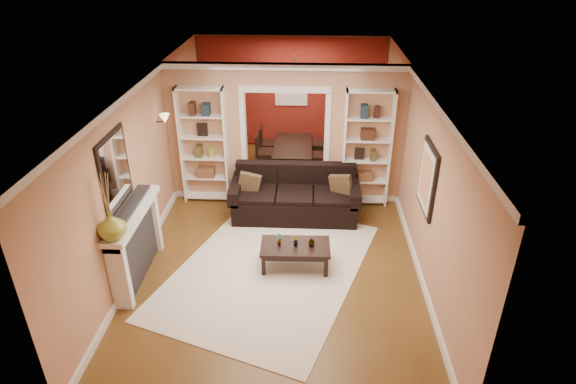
# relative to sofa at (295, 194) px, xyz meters

# --- Properties ---
(floor) EXTENTS (8.00, 8.00, 0.00)m
(floor) POSITION_rel_sofa_xyz_m (-0.22, -0.45, -0.47)
(floor) COLOR brown
(floor) RESTS_ON ground
(ceiling) EXTENTS (8.00, 8.00, 0.00)m
(ceiling) POSITION_rel_sofa_xyz_m (-0.22, -0.45, 2.23)
(ceiling) COLOR white
(ceiling) RESTS_ON ground
(wall_back) EXTENTS (8.00, 0.00, 8.00)m
(wall_back) POSITION_rel_sofa_xyz_m (-0.22, 3.55, 0.88)
(wall_back) COLOR tan
(wall_back) RESTS_ON ground
(wall_front) EXTENTS (8.00, 0.00, 8.00)m
(wall_front) POSITION_rel_sofa_xyz_m (-0.22, -4.45, 0.88)
(wall_front) COLOR tan
(wall_front) RESTS_ON ground
(wall_left) EXTENTS (0.00, 8.00, 8.00)m
(wall_left) POSITION_rel_sofa_xyz_m (-2.47, -0.45, 0.88)
(wall_left) COLOR tan
(wall_left) RESTS_ON ground
(wall_right) EXTENTS (0.00, 8.00, 8.00)m
(wall_right) POSITION_rel_sofa_xyz_m (2.03, -0.45, 0.88)
(wall_right) COLOR tan
(wall_right) RESTS_ON ground
(partition_wall) EXTENTS (4.50, 0.15, 2.70)m
(partition_wall) POSITION_rel_sofa_xyz_m (-0.22, 0.75, 0.88)
(partition_wall) COLOR tan
(partition_wall) RESTS_ON floor
(red_back_panel) EXTENTS (4.44, 0.04, 2.64)m
(red_back_panel) POSITION_rel_sofa_xyz_m (-0.22, 3.52, 0.85)
(red_back_panel) COLOR maroon
(red_back_panel) RESTS_ON floor
(dining_window) EXTENTS (0.78, 0.03, 0.98)m
(dining_window) POSITION_rel_sofa_xyz_m (-0.22, 3.48, 1.08)
(dining_window) COLOR #8CA5CC
(dining_window) RESTS_ON wall_back
(area_rug) EXTENTS (3.76, 4.40, 0.01)m
(area_rug) POSITION_rel_sofa_xyz_m (-0.35, -1.69, -0.46)
(area_rug) COLOR silver
(area_rug) RESTS_ON floor
(sofa) EXTENTS (2.38, 1.03, 0.93)m
(sofa) POSITION_rel_sofa_xyz_m (0.00, 0.00, 0.00)
(sofa) COLOR black
(sofa) RESTS_ON floor
(pillow_left) EXTENTS (0.40, 0.12, 0.40)m
(pillow_left) POSITION_rel_sofa_xyz_m (-0.84, -0.02, 0.19)
(pillow_left) COLOR brown
(pillow_left) RESTS_ON sofa
(pillow_right) EXTENTS (0.42, 0.27, 0.40)m
(pillow_right) POSITION_rel_sofa_xyz_m (0.84, -0.02, 0.19)
(pillow_right) COLOR brown
(pillow_right) RESTS_ON sofa
(coffee_table) EXTENTS (1.10, 0.61, 0.41)m
(coffee_table) POSITION_rel_sofa_xyz_m (0.06, -1.61, -0.26)
(coffee_table) COLOR black
(coffee_table) RESTS_ON floor
(plant_left) EXTENTS (0.13, 0.13, 0.21)m
(plant_left) POSITION_rel_sofa_xyz_m (-0.19, -1.61, 0.05)
(plant_left) COLOR #336626
(plant_left) RESTS_ON coffee_table
(plant_center) EXTENTS (0.12, 0.13, 0.18)m
(plant_center) POSITION_rel_sofa_xyz_m (0.06, -1.61, 0.04)
(plant_center) COLOR #336626
(plant_center) RESTS_ON coffee_table
(plant_right) EXTENTS (0.13, 0.13, 0.19)m
(plant_right) POSITION_rel_sofa_xyz_m (0.32, -1.61, 0.04)
(plant_right) COLOR #336626
(plant_right) RESTS_ON coffee_table
(bookshelf_left) EXTENTS (0.90, 0.30, 2.30)m
(bookshelf_left) POSITION_rel_sofa_xyz_m (-1.77, 0.58, 0.68)
(bookshelf_left) COLOR white
(bookshelf_left) RESTS_ON floor
(bookshelf_right) EXTENTS (0.90, 0.30, 2.30)m
(bookshelf_right) POSITION_rel_sofa_xyz_m (1.33, 0.58, 0.68)
(bookshelf_right) COLOR white
(bookshelf_right) RESTS_ON floor
(fireplace) EXTENTS (0.32, 1.70, 1.16)m
(fireplace) POSITION_rel_sofa_xyz_m (-2.31, -1.95, 0.11)
(fireplace) COLOR white
(fireplace) RESTS_ON floor
(vase) EXTENTS (0.45, 0.45, 0.39)m
(vase) POSITION_rel_sofa_xyz_m (-2.31, -2.65, 0.89)
(vase) COLOR olive
(vase) RESTS_ON fireplace
(mirror) EXTENTS (0.03, 0.95, 1.10)m
(mirror) POSITION_rel_sofa_xyz_m (-2.45, -1.95, 1.33)
(mirror) COLOR silver
(mirror) RESTS_ON wall_left
(wall_sconce) EXTENTS (0.18, 0.18, 0.22)m
(wall_sconce) POSITION_rel_sofa_xyz_m (-2.37, 0.10, 1.36)
(wall_sconce) COLOR #FFE0A5
(wall_sconce) RESTS_ON wall_left
(framed_art) EXTENTS (0.04, 0.85, 1.05)m
(framed_art) POSITION_rel_sofa_xyz_m (1.99, -1.45, 1.08)
(framed_art) COLOR black
(framed_art) RESTS_ON wall_right
(dining_table) EXTENTS (1.55, 0.86, 0.54)m
(dining_table) POSITION_rel_sofa_xyz_m (-0.09, 2.20, -0.19)
(dining_table) COLOR black
(dining_table) RESTS_ON floor
(dining_chair_nw) EXTENTS (0.51, 0.51, 0.94)m
(dining_chair_nw) POSITION_rel_sofa_xyz_m (-0.64, 1.90, 0.00)
(dining_chair_nw) COLOR black
(dining_chair_nw) RESTS_ON floor
(dining_chair_ne) EXTENTS (0.42, 0.42, 0.84)m
(dining_chair_ne) POSITION_rel_sofa_xyz_m (0.46, 1.90, -0.05)
(dining_chair_ne) COLOR black
(dining_chair_ne) RESTS_ON floor
(dining_chair_sw) EXTENTS (0.57, 0.57, 0.88)m
(dining_chair_sw) POSITION_rel_sofa_xyz_m (-0.64, 2.50, -0.02)
(dining_chair_sw) COLOR black
(dining_chair_sw) RESTS_ON floor
(dining_chair_se) EXTENTS (0.61, 0.61, 0.93)m
(dining_chair_se) POSITION_rel_sofa_xyz_m (0.46, 2.50, -0.00)
(dining_chair_se) COLOR black
(dining_chair_se) RESTS_ON floor
(chandelier) EXTENTS (0.50, 0.50, 0.30)m
(chandelier) POSITION_rel_sofa_xyz_m (-0.22, 2.25, 1.55)
(chandelier) COLOR #3D251C
(chandelier) RESTS_ON ceiling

